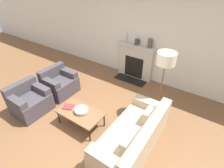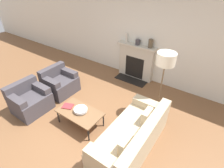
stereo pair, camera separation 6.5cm
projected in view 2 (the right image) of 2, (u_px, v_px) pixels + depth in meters
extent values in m
plane|color=brown|center=(82.00, 133.00, 3.98)|extent=(18.00, 18.00, 0.00)
cube|color=silver|center=(147.00, 35.00, 5.23)|extent=(18.00, 0.06, 2.90)
cube|color=beige|center=(136.00, 62.00, 5.74)|extent=(1.18, 0.20, 1.10)
cube|color=black|center=(134.00, 67.00, 5.76)|extent=(0.65, 0.04, 0.72)
cube|color=black|center=(131.00, 80.00, 5.85)|extent=(1.06, 0.40, 0.02)
cube|color=beige|center=(137.00, 46.00, 5.40)|extent=(1.30, 0.28, 0.05)
cube|color=tan|center=(130.00, 138.00, 3.59)|extent=(0.85, 1.92, 0.43)
cube|color=tan|center=(147.00, 133.00, 3.21)|extent=(0.20, 1.92, 0.33)
cube|color=tan|center=(150.00, 105.00, 4.00)|extent=(0.78, 0.22, 0.17)
cube|color=tan|center=(105.00, 161.00, 2.84)|extent=(0.78, 0.22, 0.17)
cube|color=beige|center=(147.00, 116.00, 3.62)|extent=(0.12, 0.32, 0.28)
cube|color=beige|center=(125.00, 145.00, 3.03)|extent=(0.12, 0.32, 0.28)
cube|color=#423D42|center=(32.00, 103.00, 4.50)|extent=(0.75, 0.85, 0.45)
cube|color=#423D42|center=(21.00, 87.00, 4.42)|extent=(0.18, 0.85, 0.32)
cube|color=#423D42|center=(16.00, 101.00, 4.10)|extent=(0.68, 0.18, 0.16)
cube|color=#423D42|center=(40.00, 87.00, 4.55)|extent=(0.68, 0.18, 0.16)
cube|color=#423D42|center=(61.00, 86.00, 5.16)|extent=(0.75, 0.85, 0.45)
cube|color=#423D42|center=(52.00, 72.00, 5.09)|extent=(0.18, 0.85, 0.32)
cube|color=#423D42|center=(50.00, 82.00, 4.77)|extent=(0.68, 0.18, 0.16)
cube|color=#423D42|center=(68.00, 72.00, 5.22)|extent=(0.68, 0.18, 0.16)
cube|color=brown|center=(80.00, 112.00, 4.01)|extent=(1.04, 0.60, 0.03)
cylinder|color=black|center=(58.00, 116.00, 4.16)|extent=(0.03, 0.03, 0.35)
cylinder|color=black|center=(89.00, 135.00, 3.71)|extent=(0.03, 0.03, 0.35)
cylinder|color=black|center=(74.00, 105.00, 4.52)|extent=(0.03, 0.03, 0.35)
cylinder|color=black|center=(103.00, 120.00, 4.06)|extent=(0.03, 0.03, 0.35)
cylinder|color=silver|center=(81.00, 111.00, 4.01)|extent=(0.11, 0.11, 0.02)
cylinder|color=silver|center=(81.00, 110.00, 3.98)|extent=(0.31, 0.31, 0.06)
cube|color=#9E2D33|center=(68.00, 106.00, 4.14)|extent=(0.30, 0.27, 0.02)
cylinder|color=brown|center=(156.00, 111.00, 4.56)|extent=(0.34, 0.34, 0.03)
cylinder|color=brown|center=(160.00, 89.00, 4.16)|extent=(0.03, 0.03, 1.39)
cylinder|color=silver|center=(166.00, 59.00, 3.72)|extent=(0.42, 0.42, 0.27)
cylinder|color=beige|center=(127.00, 38.00, 5.52)|extent=(0.07, 0.07, 0.27)
cylinder|color=#3D383D|center=(138.00, 42.00, 5.36)|extent=(0.14, 0.14, 0.16)
cylinder|color=brown|center=(151.00, 44.00, 5.13)|extent=(0.14, 0.14, 0.25)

